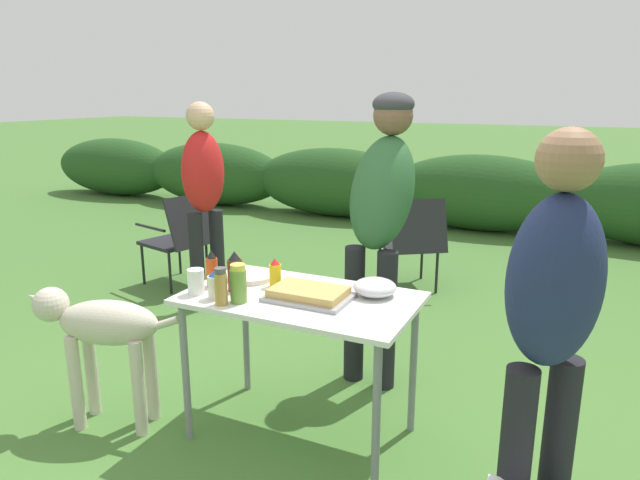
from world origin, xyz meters
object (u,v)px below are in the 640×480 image
object	(u,v)px
standing_person_in_gray_fleece	(381,205)
standing_person_in_olive_jacket	(552,314)
paper_cup_stack	(196,282)
spice_jar	(221,287)
hot_sauce_bottle	(212,269)
food_tray	(309,294)
mayo_bottle	(216,285)
folding_table	(300,311)
dog	(101,331)
mixing_bowl	(375,287)
plate_stack	(251,276)
standing_person_in_red_jacket	(204,187)
relish_jar	(238,284)
mustard_bottle	(275,273)
bbq_sauce_bottle	(235,272)
camp_chair_green_behind_table	(412,239)
camp_chair_near_hedge	(181,235)

from	to	relation	value
standing_person_in_gray_fleece	standing_person_in_olive_jacket	world-z (taller)	standing_person_in_gray_fleece
paper_cup_stack	spice_jar	distance (m)	0.21
hot_sauce_bottle	food_tray	bearing A→B (deg)	4.44
mayo_bottle	standing_person_in_olive_jacket	size ratio (longest dim) A/B	0.09
folding_table	standing_person_in_gray_fleece	bearing A→B (deg)	80.60
spice_jar	dog	bearing A→B (deg)	-173.11
food_tray	hot_sauce_bottle	xyz separation A→B (m)	(-0.51, -0.04, 0.06)
mixing_bowl	spice_jar	xyz separation A→B (m)	(-0.59, -0.41, 0.04)
paper_cup_stack	mayo_bottle	size ratio (longest dim) A/B	0.87
mixing_bowl	standing_person_in_gray_fleece	size ratio (longest dim) A/B	0.12
standing_person_in_olive_jacket	mixing_bowl	bearing A→B (deg)	-76.40
mixing_bowl	plate_stack	bearing A→B (deg)	-177.03
hot_sauce_bottle	standing_person_in_red_jacket	bearing A→B (deg)	127.58
mixing_bowl	dog	size ratio (longest dim) A/B	0.26
relish_jar	hot_sauce_bottle	bearing A→B (deg)	151.71
mustard_bottle	standing_person_in_gray_fleece	size ratio (longest dim) A/B	0.09
relish_jar	spice_jar	xyz separation A→B (m)	(-0.05, -0.06, -0.00)
standing_person_in_red_jacket	spice_jar	bearing A→B (deg)	-121.58
bbq_sauce_bottle	standing_person_in_olive_jacket	world-z (taller)	standing_person_in_olive_jacket
relish_jar	standing_person_in_red_jacket	bearing A→B (deg)	130.82
folding_table	camp_chair_green_behind_table	distance (m)	2.33
bbq_sauce_bottle	mustard_bottle	bearing A→B (deg)	42.42
standing_person_in_gray_fleece	hot_sauce_bottle	bearing A→B (deg)	-119.95
hot_sauce_bottle	camp_chair_green_behind_table	world-z (taller)	hot_sauce_bottle
mustard_bottle	relish_jar	xyz separation A→B (m)	(-0.04, -0.26, 0.02)
bbq_sauce_bottle	standing_person_in_gray_fleece	distance (m)	0.97
spice_jar	camp_chair_green_behind_table	bearing A→B (deg)	86.66
hot_sauce_bottle	standing_person_in_red_jacket	size ratio (longest dim) A/B	0.12
mixing_bowl	food_tray	bearing A→B (deg)	-144.62
bbq_sauce_bottle	plate_stack	bearing A→B (deg)	99.33
plate_stack	folding_table	bearing A→B (deg)	-19.57
plate_stack	mayo_bottle	world-z (taller)	mayo_bottle
relish_jar	dog	xyz separation A→B (m)	(-0.74, -0.14, -0.31)
plate_stack	standing_person_in_olive_jacket	world-z (taller)	standing_person_in_olive_jacket
paper_cup_stack	standing_person_in_gray_fleece	world-z (taller)	standing_person_in_gray_fleece
hot_sauce_bottle	standing_person_in_gray_fleece	bearing A→B (deg)	55.02
standing_person_in_red_jacket	camp_chair_green_behind_table	distance (m)	1.79
folding_table	standing_person_in_olive_jacket	world-z (taller)	standing_person_in_olive_jacket
standing_person_in_olive_jacket	camp_chair_near_hedge	world-z (taller)	standing_person_in_olive_jacket
bbq_sauce_bottle	camp_chair_green_behind_table	xyz separation A→B (m)	(0.20, 2.39, -0.37)
plate_stack	paper_cup_stack	xyz separation A→B (m)	(-0.11, -0.31, 0.05)
standing_person_in_gray_fleece	mixing_bowl	bearing A→B (deg)	-67.74
paper_cup_stack	mustard_bottle	size ratio (longest dim) A/B	0.83
food_tray	dog	world-z (taller)	food_tray
mixing_bowl	hot_sauce_bottle	distance (m)	0.81
paper_cup_stack	standing_person_in_olive_jacket	size ratio (longest dim) A/B	0.08
paper_cup_stack	mustard_bottle	world-z (taller)	mustard_bottle
folding_table	mayo_bottle	size ratio (longest dim) A/B	7.89
folding_table	mixing_bowl	size ratio (longest dim) A/B	5.32
mustard_bottle	standing_person_in_red_jacket	distance (m)	1.80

